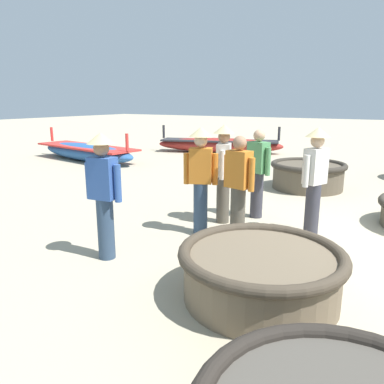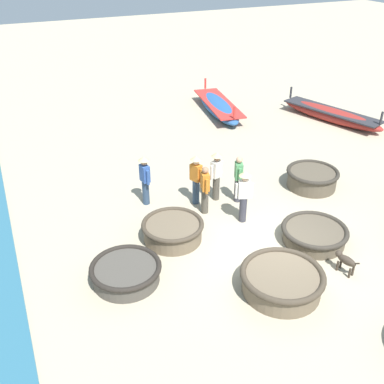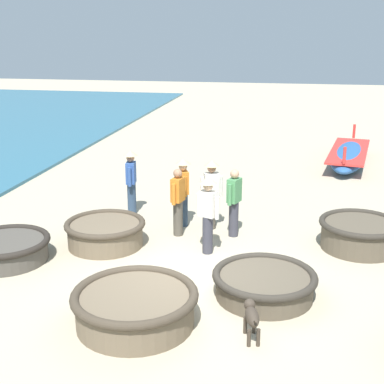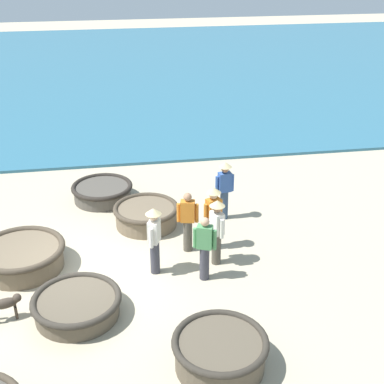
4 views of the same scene
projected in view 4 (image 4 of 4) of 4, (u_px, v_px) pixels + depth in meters
name	position (u px, v px, depth m)	size (l,w,h in m)	color
ground_plane	(83.00, 282.00, 12.07)	(80.00, 80.00, 0.00)	tan
sea	(161.00, 68.00, 30.80)	(28.00, 52.00, 0.10)	#2D667F
coracle_upturned	(22.00, 256.00, 12.43)	(2.03, 2.03, 0.59)	brown
coracle_front_right	(220.00, 352.00, 9.57)	(1.75, 1.75, 0.64)	brown
coracle_tilted	(77.00, 305.00, 10.90)	(1.85, 1.85, 0.47)	brown
coracle_weathered	(146.00, 215.00, 14.28)	(1.75, 1.75, 0.57)	brown
coracle_nearest	(102.00, 191.00, 15.65)	(1.78, 1.78, 0.49)	#4C473F
fisherman_standing_right	(188.00, 220.00, 12.91)	(0.29, 0.52, 1.57)	#4C473D
fisherman_with_hat	(213.00, 214.00, 12.96)	(0.36, 0.50, 1.67)	#2D425B
fisherman_standing_left	(205.00, 247.00, 11.83)	(0.33, 0.50, 1.57)	#383842
fisherman_by_coracle	(225.00, 186.00, 14.34)	(0.36, 0.53, 1.67)	#2D425B
fisherman_hauling	(154.00, 236.00, 11.99)	(0.50, 0.36, 1.67)	#383842
fisherman_crouching	(217.00, 228.00, 12.34)	(0.50, 0.36, 1.67)	#4C473D
dog	(7.00, 304.00, 10.76)	(0.32, 0.67, 0.55)	#3D3328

